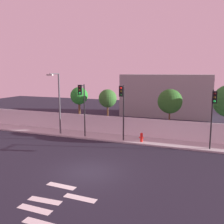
# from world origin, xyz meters

# --- Properties ---
(ground_plane) EXTENTS (80.00, 80.00, 0.00)m
(ground_plane) POSITION_xyz_m (0.00, 0.00, 0.00)
(ground_plane) COLOR #201E2B
(sidewalk) EXTENTS (36.00, 2.40, 0.15)m
(sidewalk) POSITION_xyz_m (0.00, 8.20, 0.07)
(sidewalk) COLOR #B1B1B1
(sidewalk) RESTS_ON ground
(perimeter_wall) EXTENTS (36.00, 0.18, 1.80)m
(perimeter_wall) POSITION_xyz_m (0.00, 9.49, 1.05)
(perimeter_wall) COLOR silver
(perimeter_wall) RESTS_ON sidewalk
(crosswalk_marking) EXTENTS (3.48, 3.89, 0.01)m
(crosswalk_marking) POSITION_xyz_m (0.00, -4.10, 0.00)
(crosswalk_marking) COLOR silver
(crosswalk_marking) RESTS_ON ground
(traffic_light_left) EXTENTS (0.35, 1.24, 5.10)m
(traffic_light_left) POSITION_xyz_m (-4.09, 7.04, 3.84)
(traffic_light_left) COLOR black
(traffic_light_left) RESTS_ON sidewalk
(traffic_light_center) EXTENTS (0.35, 1.86, 4.88)m
(traffic_light_center) POSITION_xyz_m (7.39, 6.70, 3.72)
(traffic_light_center) COLOR black
(traffic_light_center) RESTS_ON sidewalk
(traffic_light_right) EXTENTS (0.42, 1.54, 5.09)m
(traffic_light_right) POSITION_xyz_m (-0.05, 6.88, 3.85)
(traffic_light_right) COLOR black
(traffic_light_right) RESTS_ON sidewalk
(street_lamp_curbside) EXTENTS (0.61, 1.78, 6.14)m
(street_lamp_curbside) POSITION_xyz_m (-7.04, 7.50, 3.81)
(street_lamp_curbside) COLOR #4C4C51
(street_lamp_curbside) RESTS_ON sidewalk
(fire_hydrant) EXTENTS (0.44, 0.26, 0.82)m
(fire_hydrant) POSITION_xyz_m (1.56, 7.65, 0.59)
(fire_hydrant) COLOR red
(fire_hydrant) RESTS_ON sidewalk
(roadside_tree_leftmost) EXTENTS (1.94, 1.94, 4.77)m
(roadside_tree_leftmost) POSITION_xyz_m (-6.36, 10.67, 3.75)
(roadside_tree_leftmost) COLOR brown
(roadside_tree_leftmost) RESTS_ON ground
(roadside_tree_midleft) EXTENTS (1.93, 1.93, 4.60)m
(roadside_tree_midleft) POSITION_xyz_m (-2.95, 10.67, 3.61)
(roadside_tree_midleft) COLOR brown
(roadside_tree_midleft) RESTS_ON ground
(roadside_tree_midright) EXTENTS (2.39, 2.39, 4.79)m
(roadside_tree_midright) POSITION_xyz_m (3.57, 10.67, 3.59)
(roadside_tree_midright) COLOR brown
(roadside_tree_midright) RESTS_ON ground
(low_building_distant) EXTENTS (12.76, 6.00, 6.04)m
(low_building_distant) POSITION_xyz_m (1.36, 23.49, 3.02)
(low_building_distant) COLOR gray
(low_building_distant) RESTS_ON ground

